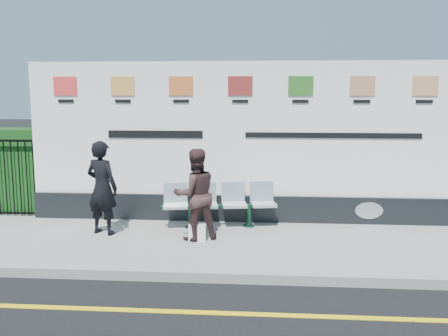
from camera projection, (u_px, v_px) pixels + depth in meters
The scene contains 10 objects.
ground at pixel (182, 312), 5.86m from camera, with size 80.00×80.00×0.00m, color black.
pavement at pixel (206, 243), 8.31m from camera, with size 14.00×3.00×0.12m, color gray.
kerb at pixel (194, 276), 6.83m from camera, with size 14.00×0.18×0.14m, color gray.
yellow_line at pixel (182, 312), 5.86m from camera, with size 14.00×0.10×0.01m, color yellow.
billboard at pixel (240, 153), 9.40m from camera, with size 8.00×0.30×3.00m.
bench at pixel (220, 215), 9.07m from camera, with size 2.04×0.54×0.44m, color silver, non-canonical shape.
woman_left at pixel (102, 188), 8.55m from camera, with size 0.59×0.39×1.63m, color black.
woman_right at pixel (195, 194), 8.24m from camera, with size 0.74×0.58×1.53m, color #3D2727.
handbag_brown at pixel (205, 199), 9.00m from camera, with size 0.25×0.11×0.19m, color black.
carrier_bag_white at pixel (198, 232), 8.26m from camera, with size 0.28×0.17×0.28m, color white.
Camera 1 is at (0.92, -5.48, 2.56)m, focal length 40.00 mm.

